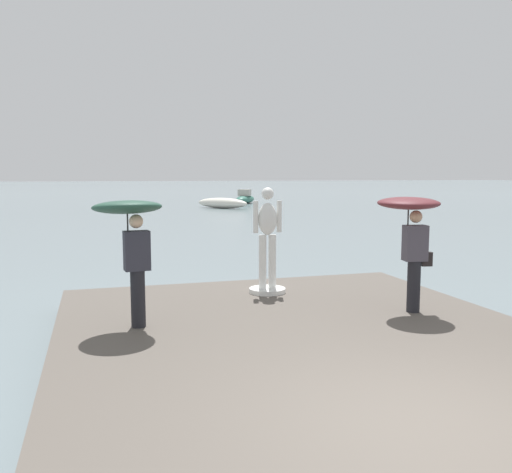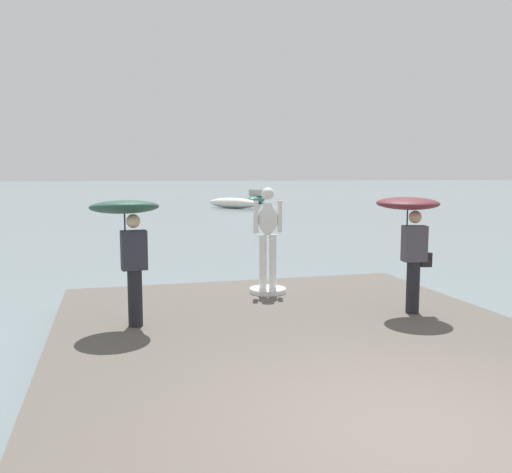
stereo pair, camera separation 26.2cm
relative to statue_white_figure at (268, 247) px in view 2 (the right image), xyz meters
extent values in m
plane|color=slate|center=(-0.29, 34.08, -1.32)|extent=(400.00, 400.00, 0.00)
cube|color=#564F47|center=(-0.29, -3.77, -1.12)|extent=(7.18, 10.29, 0.40)
cylinder|color=white|center=(0.00, 0.00, -0.88)|extent=(0.72, 0.72, 0.09)
cylinder|color=white|center=(-0.10, 0.00, -0.30)|extent=(0.15, 0.15, 1.06)
cylinder|color=white|center=(0.10, 0.00, -0.30)|extent=(0.15, 0.15, 1.06)
ellipsoid|color=white|center=(0.00, 0.00, 0.54)|extent=(0.38, 0.26, 0.63)
sphere|color=white|center=(0.00, 0.00, 1.04)|extent=(0.24, 0.24, 0.24)
cylinder|color=white|center=(-0.24, 0.00, 0.59)|extent=(0.10, 0.10, 0.62)
cylinder|color=white|center=(0.24, 0.00, 0.59)|extent=(0.10, 0.10, 0.62)
cylinder|color=black|center=(-2.63, -1.74, -0.48)|extent=(0.22, 0.22, 0.88)
cube|color=#2D2D38|center=(-2.63, -1.74, 0.26)|extent=(0.40, 0.28, 0.60)
sphere|color=beige|center=(-2.63, -1.74, 0.70)|extent=(0.21, 0.21, 0.21)
cylinder|color=#262626|center=(-2.76, -1.71, 0.59)|extent=(0.02, 0.02, 0.56)
ellipsoid|color=#234738|center=(-2.76, -1.71, 0.92)|extent=(1.14, 1.15, 0.29)
cylinder|color=black|center=(1.92, -2.14, -0.48)|extent=(0.22, 0.22, 0.88)
cube|color=#47424C|center=(1.92, -2.14, 0.26)|extent=(0.42, 0.30, 0.60)
sphere|color=tan|center=(1.92, -2.14, 0.70)|extent=(0.21, 0.21, 0.21)
cylinder|color=#262626|center=(1.81, -2.08, 0.59)|extent=(0.02, 0.02, 0.57)
ellipsoid|color=#5B2328|center=(1.81, -2.08, 0.93)|extent=(1.19, 1.19, 0.23)
cube|color=black|center=(2.14, -2.16, -0.02)|extent=(0.19, 0.13, 0.24)
ellipsoid|color=#336B5B|center=(10.56, 39.85, -0.92)|extent=(3.17, 3.97, 0.79)
cube|color=#B2ADA3|center=(10.42, 39.60, -0.27)|extent=(1.43, 1.39, 0.61)
ellipsoid|color=silver|center=(6.73, 33.05, -0.89)|extent=(3.99, 4.50, 0.85)
camera|label=1|loc=(-3.21, -10.00, 1.40)|focal=37.94mm
camera|label=2|loc=(-2.96, -10.07, 1.40)|focal=37.94mm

